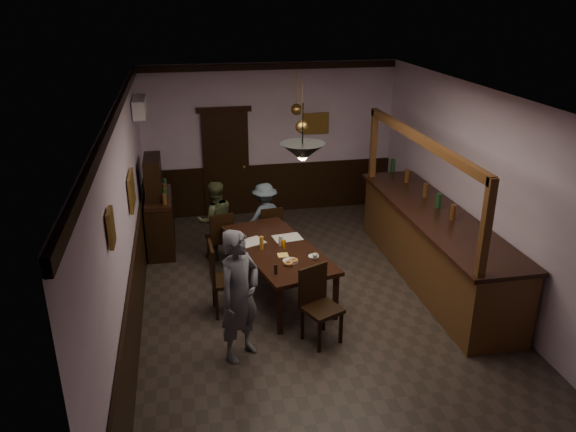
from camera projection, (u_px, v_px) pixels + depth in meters
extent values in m
cube|color=#2D2621|center=(317.00, 310.00, 8.04)|extent=(5.00, 8.00, 0.01)
cube|color=white|center=(322.00, 99.00, 6.92)|extent=(5.00, 8.00, 0.01)
cube|color=#C0A6BE|center=(270.00, 140.00, 11.12)|extent=(5.00, 0.01, 3.00)
cube|color=#C0A6BE|center=(461.00, 423.00, 3.84)|extent=(5.00, 0.01, 3.00)
cube|color=#C0A6BE|center=(126.00, 226.00, 7.04)|extent=(0.01, 8.00, 3.00)
cube|color=#C0A6BE|center=(491.00, 200.00, 7.93)|extent=(0.01, 8.00, 3.00)
cube|color=black|center=(277.00, 249.00, 8.24)|extent=(1.50, 2.38, 0.06)
cube|color=black|center=(280.00, 311.00, 7.36)|extent=(0.07, 0.07, 0.69)
cube|color=black|center=(336.00, 297.00, 7.69)|extent=(0.07, 0.07, 0.69)
cube|color=black|center=(228.00, 250.00, 9.07)|extent=(0.07, 0.07, 0.69)
cube|color=black|center=(276.00, 241.00, 9.40)|extent=(0.07, 0.07, 0.69)
cube|color=black|center=(220.00, 238.00, 9.31)|extent=(0.47, 0.47, 0.05)
cube|color=black|center=(222.00, 228.00, 9.06)|extent=(0.40, 0.11, 0.47)
cube|color=black|center=(227.00, 245.00, 9.59)|extent=(0.04, 0.04, 0.41)
cube|color=black|center=(208.00, 248.00, 9.47)|extent=(0.04, 0.04, 0.41)
cube|color=black|center=(232.00, 253.00, 9.31)|extent=(0.04, 0.04, 0.41)
cube|color=black|center=(214.00, 256.00, 9.20)|extent=(0.04, 0.04, 0.41)
cube|color=black|center=(269.00, 230.00, 9.67)|extent=(0.41, 0.41, 0.05)
cube|color=black|center=(272.00, 221.00, 9.43)|extent=(0.38, 0.07, 0.45)
cube|color=black|center=(276.00, 237.00, 9.93)|extent=(0.04, 0.04, 0.39)
cube|color=black|center=(259.00, 239.00, 9.84)|extent=(0.04, 0.04, 0.39)
cube|color=black|center=(281.00, 244.00, 9.65)|extent=(0.04, 0.04, 0.39)
cube|color=black|center=(263.00, 246.00, 9.57)|extent=(0.04, 0.04, 0.39)
cube|color=black|center=(322.00, 309.00, 7.16)|extent=(0.58, 0.58, 0.05)
cube|color=black|center=(313.00, 284.00, 7.20)|extent=(0.42, 0.22, 0.52)
cube|color=black|center=(319.00, 337.00, 7.02)|extent=(0.04, 0.04, 0.45)
cube|color=black|center=(341.00, 328.00, 7.21)|extent=(0.04, 0.04, 0.45)
cube|color=black|center=(302.00, 324.00, 7.29)|extent=(0.04, 0.04, 0.45)
cube|color=black|center=(324.00, 315.00, 7.48)|extent=(0.04, 0.04, 0.45)
cube|color=black|center=(228.00, 281.00, 7.83)|extent=(0.47, 0.47, 0.05)
cube|color=black|center=(212.00, 264.00, 7.67)|extent=(0.06, 0.46, 0.54)
cube|color=black|center=(243.00, 302.00, 7.80)|extent=(0.04, 0.04, 0.47)
cube|color=black|center=(239.00, 289.00, 8.13)|extent=(0.04, 0.04, 0.47)
cube|color=black|center=(217.00, 305.00, 7.72)|extent=(0.04, 0.04, 0.47)
cube|color=black|center=(214.00, 292.00, 8.05)|extent=(0.04, 0.04, 0.47)
imported|color=#575764|center=(240.00, 296.00, 6.73)|extent=(0.73, 0.71, 1.69)
imported|color=#3B4228|center=(215.00, 220.00, 9.38)|extent=(0.74, 0.63, 1.36)
imported|color=slate|center=(265.00, 216.00, 9.77)|extent=(0.88, 0.70, 1.20)
cube|color=silver|center=(250.00, 242.00, 8.38)|extent=(0.50, 0.43, 0.01)
cube|color=silver|center=(287.00, 238.00, 8.54)|extent=(0.46, 0.35, 0.01)
cube|color=#FFD55D|center=(283.00, 255.00, 7.98)|extent=(0.18, 0.18, 0.00)
cylinder|color=white|center=(313.00, 256.00, 7.94)|extent=(0.15, 0.15, 0.01)
imported|color=white|center=(315.00, 256.00, 7.83)|extent=(0.10, 0.10, 0.07)
cylinder|color=white|center=(291.00, 261.00, 7.79)|extent=(0.22, 0.22, 0.01)
torus|color=#C68C47|center=(288.00, 263.00, 7.67)|extent=(0.13, 0.13, 0.04)
torus|color=#C68C47|center=(294.00, 260.00, 7.75)|extent=(0.13, 0.13, 0.04)
cylinder|color=orange|center=(284.00, 244.00, 8.18)|extent=(0.07, 0.07, 0.12)
cylinder|color=#BF721E|center=(261.00, 243.00, 8.13)|extent=(0.06, 0.06, 0.20)
cylinder|color=silver|center=(281.00, 241.00, 8.26)|extent=(0.06, 0.06, 0.15)
cylinder|color=black|center=(276.00, 269.00, 7.43)|extent=(0.04, 0.04, 0.14)
cube|color=black|center=(161.00, 224.00, 9.81)|extent=(0.45, 1.26, 0.90)
cube|color=black|center=(158.00, 198.00, 9.62)|extent=(0.43, 1.22, 0.07)
cube|color=black|center=(153.00, 178.00, 9.48)|extent=(0.27, 0.81, 0.72)
cube|color=#452512|center=(434.00, 247.00, 8.73)|extent=(0.87, 4.08, 1.07)
cube|color=black|center=(436.00, 215.00, 8.52)|extent=(0.97, 4.18, 0.06)
cube|color=#452512|center=(420.00, 139.00, 8.01)|extent=(0.10, 3.98, 0.12)
cube|color=#452512|center=(484.00, 229.00, 6.46)|extent=(0.10, 0.10, 1.26)
cube|color=#452512|center=(373.00, 144.00, 9.99)|extent=(0.10, 0.10, 1.26)
cube|color=black|center=(226.00, 165.00, 11.09)|extent=(0.90, 0.06, 2.10)
cube|color=white|center=(140.00, 107.00, 9.34)|extent=(0.20, 0.85, 0.30)
cube|color=olive|center=(111.00, 228.00, 5.34)|extent=(0.04, 0.28, 0.36)
cube|color=olive|center=(132.00, 190.00, 7.70)|extent=(0.04, 0.62, 0.48)
cube|color=olive|center=(315.00, 123.00, 11.14)|extent=(0.55, 0.04, 0.42)
cylinder|color=black|center=(303.00, 128.00, 6.83)|extent=(0.02, 0.02, 0.61)
cone|color=black|center=(302.00, 152.00, 6.94)|extent=(0.56, 0.56, 0.22)
sphere|color=#FFD88C|center=(302.00, 156.00, 6.96)|extent=(0.12, 0.12, 0.12)
cylinder|color=#BF8C3F|center=(302.00, 104.00, 8.51)|extent=(0.02, 0.02, 0.70)
cone|color=#BF8C3F|center=(302.00, 127.00, 8.64)|extent=(0.20, 0.20, 0.22)
sphere|color=#FFD88C|center=(302.00, 130.00, 8.66)|extent=(0.12, 0.12, 0.12)
cylinder|color=#BF8C3F|center=(296.00, 89.00, 9.78)|extent=(0.02, 0.02, 0.70)
cone|color=#BF8C3F|center=(296.00, 109.00, 9.91)|extent=(0.20, 0.20, 0.22)
sphere|color=#FFD88C|center=(296.00, 112.00, 9.93)|extent=(0.12, 0.12, 0.12)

